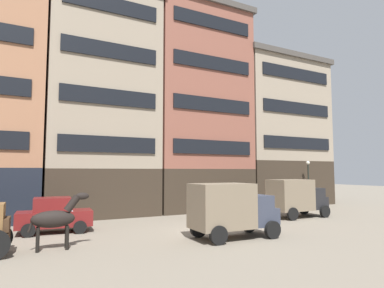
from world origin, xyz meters
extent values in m
plane|color=slate|center=(0.00, 0.00, 0.00)|extent=(120.00, 120.00, 0.00)
cube|color=#33281E|center=(-4.14, 9.55, 1.69)|extent=(7.80, 5.10, 3.38)
cube|color=gray|center=(-4.14, 9.55, 9.87)|extent=(7.80, 5.10, 12.99)
cube|color=black|center=(-4.14, 6.94, 5.00)|extent=(6.55, 0.12, 1.10)
cube|color=black|center=(-4.14, 6.94, 8.25)|extent=(6.55, 0.12, 1.10)
cube|color=black|center=(-4.14, 6.94, 11.50)|extent=(6.55, 0.12, 1.10)
cube|color=black|center=(-4.14, 6.94, 14.74)|extent=(6.55, 0.12, 1.10)
cube|color=#33281E|center=(4.09, 9.55, 1.69)|extent=(8.37, 5.10, 3.38)
cube|color=brown|center=(4.09, 9.55, 10.20)|extent=(8.37, 5.10, 13.63)
cube|color=#47423D|center=(4.09, 9.55, 17.26)|extent=(8.87, 5.60, 0.50)
cube|color=black|center=(4.09, 6.94, 5.09)|extent=(7.03, 0.12, 1.10)
cube|color=black|center=(4.09, 6.94, 8.50)|extent=(7.03, 0.12, 1.10)
cube|color=black|center=(4.09, 6.94, 11.90)|extent=(7.03, 0.12, 1.10)
cube|color=black|center=(4.09, 6.94, 15.31)|extent=(7.03, 0.12, 1.10)
cube|color=#33281E|center=(13.22, 9.55, 2.08)|extent=(9.57, 5.10, 4.15)
cube|color=gray|center=(13.22, 9.55, 9.03)|extent=(9.57, 5.10, 9.74)
cube|color=#47423D|center=(13.22, 9.55, 14.15)|extent=(10.07, 5.60, 0.50)
cube|color=black|center=(13.22, 6.94, 5.78)|extent=(8.04, 0.12, 1.10)
cube|color=black|center=(13.22, 6.94, 9.03)|extent=(8.04, 0.12, 1.10)
cube|color=black|center=(13.22, 6.94, 12.27)|extent=(8.04, 0.12, 1.10)
cube|color=#3D2819|center=(-9.94, -0.45, 1.18)|extent=(0.45, 1.06, 0.50)
ellipsoid|color=black|center=(-8.19, -0.40, 1.25)|extent=(1.72, 0.67, 0.70)
cylinder|color=black|center=(-7.47, -0.43, 1.85)|extent=(0.68, 0.35, 0.76)
ellipsoid|color=black|center=(-7.07, -0.45, 2.15)|extent=(0.57, 0.26, 0.30)
cylinder|color=black|center=(-9.00, -0.37, 1.10)|extent=(0.27, 0.11, 0.65)
cylinder|color=black|center=(-7.63, -0.25, 0.47)|extent=(0.14, 0.14, 0.95)
cylinder|color=black|center=(-7.65, -0.61, 0.47)|extent=(0.14, 0.14, 0.95)
cylinder|color=black|center=(-8.73, -0.20, 0.47)|extent=(0.14, 0.14, 0.95)
cylinder|color=black|center=(-8.75, -0.56, 0.47)|extent=(0.14, 0.14, 0.95)
cube|color=#333847|center=(0.89, -1.91, 1.27)|extent=(1.44, 1.73, 1.50)
cube|color=#333847|center=(1.59, -1.92, 0.97)|extent=(0.93, 1.47, 0.80)
cube|color=#756651|center=(-0.91, -1.86, 1.57)|extent=(2.85, 1.97, 2.10)
cube|color=silver|center=(1.34, -1.92, 1.52)|extent=(0.22, 1.36, 0.64)
cylinder|color=black|center=(1.36, -0.97, 0.42)|extent=(0.85, 0.24, 0.84)
cylinder|color=black|center=(1.31, -2.87, 0.42)|extent=(0.85, 0.24, 0.84)
cylinder|color=black|center=(-1.64, -0.90, 0.42)|extent=(0.85, 0.24, 0.84)
cylinder|color=black|center=(-1.69, -2.79, 0.42)|extent=(0.85, 0.24, 0.84)
cube|color=black|center=(9.01, 1.94, 1.27)|extent=(1.42, 1.71, 1.50)
cube|color=black|center=(9.71, 1.93, 0.97)|extent=(0.91, 1.45, 0.80)
cube|color=#756651|center=(7.21, 1.95, 1.57)|extent=(2.82, 1.93, 2.10)
cube|color=silver|center=(9.46, 1.93, 1.52)|extent=(0.21, 1.36, 0.64)
cylinder|color=black|center=(9.47, 2.88, 0.42)|extent=(0.84, 0.23, 0.84)
cylinder|color=black|center=(9.45, 0.98, 0.42)|extent=(0.84, 0.23, 0.84)
cylinder|color=black|center=(6.47, 2.91, 0.42)|extent=(0.84, 0.23, 0.84)
cylinder|color=black|center=(6.45, 1.01, 0.42)|extent=(0.84, 0.23, 0.84)
cube|color=maroon|center=(-7.72, 3.69, 0.73)|extent=(3.81, 1.88, 0.80)
cube|color=maroon|center=(-7.87, 3.70, 1.48)|extent=(1.90, 1.57, 0.70)
cube|color=silver|center=(-7.02, 3.63, 1.35)|extent=(0.43, 1.33, 0.56)
cylinder|color=black|center=(-6.46, 4.43, 0.33)|extent=(0.67, 0.23, 0.66)
cylinder|color=black|center=(-6.59, 2.76, 0.33)|extent=(0.67, 0.23, 0.66)
cylinder|color=black|center=(-8.85, 4.62, 0.33)|extent=(0.67, 0.23, 0.66)
cylinder|color=black|center=(-8.98, 2.94, 0.33)|extent=(0.67, 0.23, 0.66)
cylinder|color=black|center=(13.57, 6.18, 1.90)|extent=(0.12, 0.12, 3.80)
sphere|color=silver|center=(13.57, 6.18, 3.96)|extent=(0.32, 0.32, 0.32)
camera|label=1|loc=(-9.59, -15.23, 3.22)|focal=30.95mm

